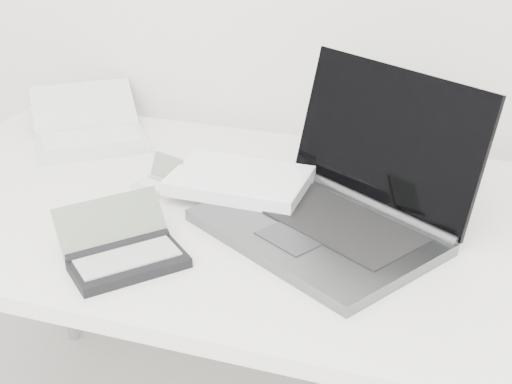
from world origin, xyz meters
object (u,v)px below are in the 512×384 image
(laptop_large, at_px, (312,197))
(netbook_open_white, at_px, (89,131))
(desk, at_px, (277,235))
(palmtop_charcoal, at_px, (124,253))

(laptop_large, height_order, netbook_open_white, laptop_large)
(desk, xyz_separation_m, netbook_open_white, (-0.53, 0.22, 0.07))
(desk, relative_size, laptop_large, 2.67)
(desk, xyz_separation_m, laptop_large, (0.06, 0.00, 0.09))
(desk, relative_size, palmtop_charcoal, 6.59)
(netbook_open_white, bearing_deg, palmtop_charcoal, -90.52)
(laptop_large, distance_m, netbook_open_white, 0.64)
(palmtop_charcoal, bearing_deg, netbook_open_white, 77.73)
(desk, bearing_deg, palmtop_charcoal, -127.72)
(palmtop_charcoal, bearing_deg, desk, 3.95)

